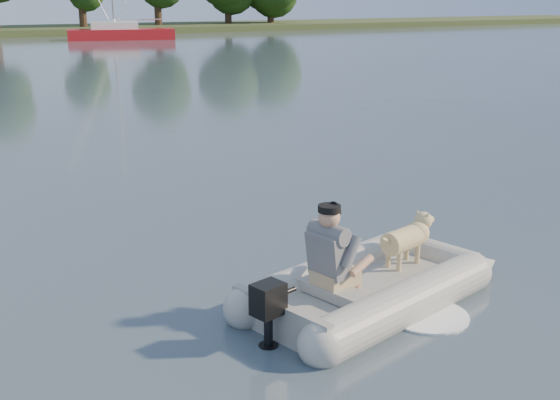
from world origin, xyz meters
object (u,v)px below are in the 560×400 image
man (330,250)px  dog (404,244)px  dinghy (374,252)px  sailboat (120,33)px

man → dog: 1.38m
man → dog: (1.30, 0.36, -0.26)m
dinghy → man: man is taller
man → dog: size_ratio=1.16×
dinghy → sailboat: (11.19, 50.21, -0.10)m
dinghy → man: bearing=175.8°
dinghy → sailboat: 51.44m
sailboat → dog: bearing=-89.2°
sailboat → man: bearing=-90.6°
man → dog: bearing=0.0°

